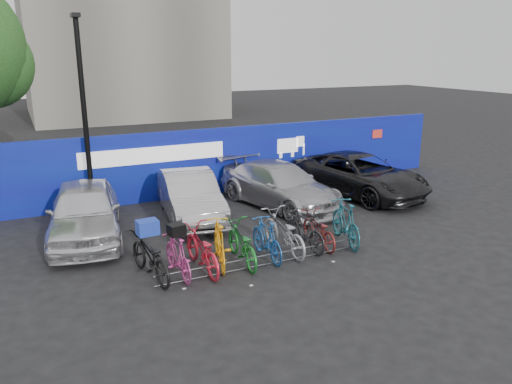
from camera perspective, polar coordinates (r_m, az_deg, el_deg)
ground at (r=12.81m, az=0.02°, el=-7.43°), size 100.00×100.00×0.00m
hoarding at (r=17.79m, az=-8.41°, el=3.16°), size 22.00×0.18×2.40m
lamppost at (r=16.20m, az=-19.04°, el=8.66°), size 0.25×0.50×6.11m
bike_rack at (r=12.25m, az=1.25°, el=-7.73°), size 5.60×0.03×0.30m
car_0 at (r=14.56m, az=-18.99°, el=-2.08°), size 2.58×4.90×1.59m
car_1 at (r=15.62m, az=-7.57°, el=-0.42°), size 2.11×4.56×1.45m
car_2 at (r=16.72m, az=2.76°, el=0.78°), size 3.06×5.28×1.44m
car_3 at (r=18.42m, az=11.69°, el=1.95°), size 3.47×5.71×1.48m
bike_0 at (r=11.73m, az=-12.09°, el=-7.21°), size 1.02×2.13×1.07m
bike_1 at (r=11.74m, az=-8.93°, el=-7.19°), size 0.53×1.70×1.01m
bike_2 at (r=11.95m, az=-6.26°, el=-6.52°), size 0.76×2.05×1.07m
bike_3 at (r=12.17m, az=-4.21°, el=-5.86°), size 1.00×1.97×1.14m
bike_4 at (r=12.28m, az=-1.67°, el=-5.91°), size 0.82×1.99×1.02m
bike_5 at (r=12.53m, az=1.23°, el=-5.38°), size 0.57×1.77×1.05m
bike_6 at (r=12.94m, az=3.15°, el=-4.61°), size 0.76×2.09×1.09m
bike_7 at (r=13.19m, az=5.60°, el=-4.33°), size 0.60×1.79×1.06m
bike_8 at (r=13.45m, az=7.14°, el=-4.29°), size 0.73×1.79×0.92m
bike_9 at (r=13.68m, az=10.22°, el=-3.44°), size 1.06×2.08×1.20m
cargo_crate at (r=11.48m, az=-12.30°, el=-3.97°), size 0.49×0.39×0.33m
cargo_topcase at (r=11.51m, az=-9.07°, el=-4.28°), size 0.40×0.37×0.26m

